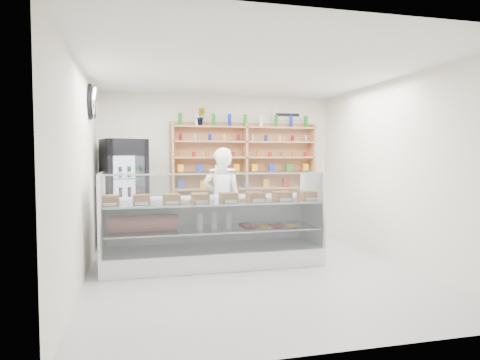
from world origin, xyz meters
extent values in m
plane|color=#A6A5AA|center=(0.00, 0.00, 0.00)|extent=(5.00, 5.00, 0.00)
plane|color=white|center=(0.00, 0.00, 2.80)|extent=(5.00, 5.00, 0.00)
plane|color=silver|center=(0.00, 2.50, 1.40)|extent=(4.50, 0.00, 4.50)
plane|color=silver|center=(0.00, -2.50, 1.40)|extent=(4.50, 0.00, 4.50)
plane|color=silver|center=(-2.25, 0.00, 1.40)|extent=(0.00, 5.00, 5.00)
plane|color=silver|center=(2.25, 0.00, 1.40)|extent=(0.00, 5.00, 5.00)
cube|color=white|center=(-0.46, 0.55, 0.13)|extent=(3.22, 0.91, 0.27)
cube|color=white|center=(-0.46, 0.97, 0.61)|extent=(3.22, 0.05, 0.68)
cube|color=silver|center=(-0.46, 0.55, 0.55)|extent=(3.09, 0.80, 0.02)
cube|color=silver|center=(-0.46, 0.55, 0.94)|extent=(3.16, 0.84, 0.02)
cube|color=silver|center=(-0.46, 0.10, 0.83)|extent=(3.16, 0.13, 1.12)
cube|color=silver|center=(-0.46, 0.49, 1.40)|extent=(3.16, 0.64, 0.01)
imported|color=white|center=(-0.13, 1.51, 0.89)|extent=(0.68, 0.48, 1.77)
cube|color=black|center=(-1.77, 2.05, 0.96)|extent=(0.86, 0.84, 1.92)
cube|color=#2F053C|center=(-1.86, 1.74, 1.78)|extent=(0.66, 0.22, 0.27)
cube|color=silver|center=(-1.87, 1.73, 0.87)|extent=(0.56, 0.18, 1.52)
cube|color=tan|center=(-0.90, 2.34, 1.59)|extent=(0.04, 0.28, 1.33)
cube|color=tan|center=(0.50, 2.34, 1.59)|extent=(0.04, 0.28, 1.33)
cube|color=tan|center=(1.90, 2.34, 1.59)|extent=(0.04, 0.28, 1.33)
cube|color=tan|center=(0.50, 2.34, 1.00)|extent=(2.80, 0.28, 0.03)
cube|color=tan|center=(0.50, 2.34, 1.30)|extent=(2.80, 0.28, 0.03)
cube|color=tan|center=(0.50, 2.34, 1.60)|extent=(2.80, 0.28, 0.03)
cube|color=tan|center=(0.50, 2.34, 1.90)|extent=(2.80, 0.28, 0.03)
cube|color=tan|center=(0.50, 2.34, 2.18)|extent=(2.80, 0.28, 0.03)
imported|color=#1E6626|center=(-0.37, 2.34, 2.36)|extent=(0.22, 0.19, 0.34)
ellipsoid|color=silver|center=(-2.17, 1.20, 2.45)|extent=(0.15, 0.50, 0.50)
cube|color=white|center=(1.40, 2.47, 2.45)|extent=(0.62, 0.03, 0.20)
camera|label=1|loc=(-1.59, -5.68, 1.64)|focal=32.00mm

